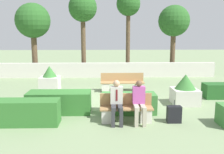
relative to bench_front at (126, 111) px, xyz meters
The scene contains 17 objects.
ground_plane 2.57m from the bench_front, 101.71° to the left, with size 60.00×60.00×0.00m, color gray.
perimeter_wall 7.93m from the bench_front, 93.73° to the left, with size 13.56×0.30×0.91m.
bench_front is the anchor object (origin of this frame).
bench_left_side 4.05m from the bench_front, 87.67° to the left, with size 2.06×0.48×0.87m.
person_seated_man 0.54m from the bench_front, 156.10° to the right, with size 0.38×0.63×1.35m.
person_seated_woman 0.58m from the bench_front, 19.95° to the right, with size 0.38×0.63×1.33m.
hedge_block_near_left 5.11m from the bench_front, 32.76° to the left, with size 1.41×0.70×0.63m.
hedge_block_near_right 2.47m from the bench_front, 157.10° to the left, with size 2.19×0.84×0.75m.
hedge_block_mid_left 3.18m from the bench_front, behind, with size 2.19×0.67×0.77m.
hedge_block_far_left 0.86m from the bench_front, 79.45° to the left, with size 1.89×0.73×0.70m.
planter_corner_left 4.95m from the bench_front, 130.31° to the left, with size 0.86×0.86×1.29m.
planter_corner_right 3.13m from the bench_front, 37.36° to the left, with size 0.98×0.98×1.19m.
suitcase 1.50m from the bench_front, ahead, with size 0.44×0.24×0.73m.
tree_leftmost 10.70m from the bench_front, 120.70° to the left, with size 2.21×2.21×4.63m.
tree_center_left 9.66m from the bench_front, 103.25° to the left, with size 1.79×1.79×5.22m.
tree_center_right 9.88m from the bench_front, 84.45° to the left, with size 1.54×1.54×5.36m.
tree_rightmost 10.55m from the bench_front, 66.91° to the left, with size 2.07×2.07×4.58m.
Camera 1 is at (-0.16, -10.05, 2.81)m, focal length 40.00 mm.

